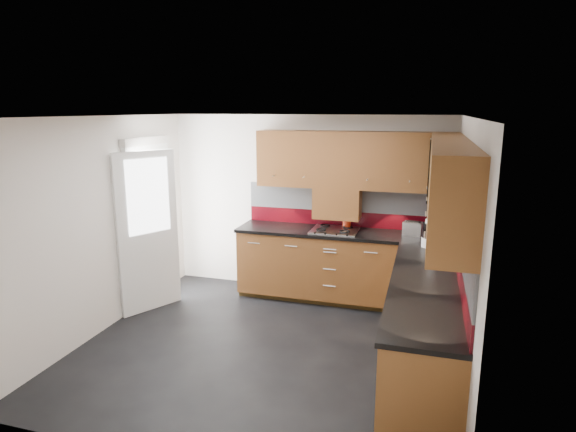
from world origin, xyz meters
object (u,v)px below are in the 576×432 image
(toaster, at_px, (413,228))
(utensil_pot, at_px, (347,222))
(gas_hob, at_px, (334,230))
(food_processor, at_px, (430,234))

(toaster, bearing_deg, utensil_pot, 173.75)
(gas_hob, bearing_deg, toaster, 5.91)
(utensil_pot, bearing_deg, food_processor, -29.01)
(gas_hob, distance_m, toaster, 0.98)
(toaster, xyz_separation_m, food_processor, (0.21, -0.49, 0.06))
(utensil_pot, relative_size, toaster, 1.50)
(toaster, relative_size, food_processor, 0.81)
(utensil_pot, height_order, food_processor, utensil_pot)
(gas_hob, distance_m, utensil_pot, 0.24)
(gas_hob, relative_size, utensil_pot, 1.51)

